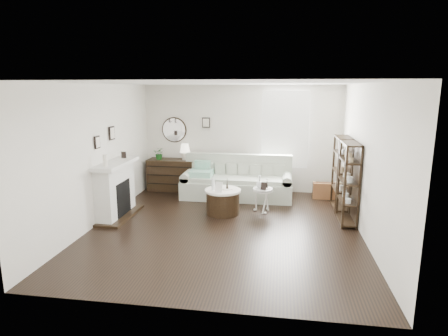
% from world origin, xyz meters
% --- Properties ---
extents(room, '(5.50, 5.50, 5.50)m').
position_xyz_m(room, '(0.73, 2.70, 1.60)').
color(room, black).
rests_on(room, ground).
extents(fireplace, '(0.50, 1.40, 1.84)m').
position_xyz_m(fireplace, '(-2.32, 0.30, 0.54)').
color(fireplace, silver).
rests_on(fireplace, ground).
extents(shelf_unit_far, '(0.30, 0.80, 1.60)m').
position_xyz_m(shelf_unit_far, '(2.33, 1.55, 0.80)').
color(shelf_unit_far, black).
rests_on(shelf_unit_far, ground).
extents(shelf_unit_near, '(0.30, 0.80, 1.60)m').
position_xyz_m(shelf_unit_near, '(2.33, 0.65, 0.80)').
color(shelf_unit_near, black).
rests_on(shelf_unit_near, ground).
extents(sofa, '(2.63, 0.91, 1.02)m').
position_xyz_m(sofa, '(-0.02, 2.08, 0.34)').
color(sofa, '#9EA895').
rests_on(sofa, ground).
extents(quilt, '(0.55, 0.45, 0.14)m').
position_xyz_m(quilt, '(-0.88, 1.95, 0.60)').
color(quilt, '#279266').
rests_on(quilt, sofa).
extents(suitcase, '(0.59, 0.20, 0.39)m').
position_xyz_m(suitcase, '(2.10, 2.26, 0.20)').
color(suitcase, brown).
rests_on(suitcase, ground).
extents(dresser, '(1.22, 0.52, 0.82)m').
position_xyz_m(dresser, '(-1.76, 2.47, 0.41)').
color(dresser, black).
rests_on(dresser, ground).
extents(table_lamp, '(0.34, 0.34, 0.41)m').
position_xyz_m(table_lamp, '(-1.41, 2.47, 1.02)').
color(table_lamp, white).
rests_on(table_lamp, dresser).
extents(potted_plant, '(0.28, 0.24, 0.31)m').
position_xyz_m(potted_plant, '(-2.07, 2.42, 0.97)').
color(potted_plant, '#175018').
rests_on(potted_plant, dresser).
extents(drum_table, '(0.76, 0.76, 0.53)m').
position_xyz_m(drum_table, '(-0.17, 0.80, 0.27)').
color(drum_table, black).
rests_on(drum_table, ground).
extents(pedestal_table, '(0.43, 0.43, 0.52)m').
position_xyz_m(pedestal_table, '(0.65, 1.05, 0.48)').
color(pedestal_table, white).
rests_on(pedestal_table, ground).
extents(eiffel_drum, '(0.14, 0.14, 0.21)m').
position_xyz_m(eiffel_drum, '(-0.09, 0.85, 0.63)').
color(eiffel_drum, black).
rests_on(eiffel_drum, drum_table).
extents(bottle_drum, '(0.07, 0.07, 0.31)m').
position_xyz_m(bottle_drum, '(-0.36, 0.72, 0.68)').
color(bottle_drum, silver).
rests_on(bottle_drum, drum_table).
extents(card_frame_drum, '(0.17, 0.10, 0.21)m').
position_xyz_m(card_frame_drum, '(-0.22, 0.61, 0.63)').
color(card_frame_drum, silver).
rests_on(card_frame_drum, drum_table).
extents(eiffel_ped, '(0.13, 0.13, 0.18)m').
position_xyz_m(eiffel_ped, '(0.74, 1.08, 0.61)').
color(eiffel_ped, black).
rests_on(eiffel_ped, pedestal_table).
extents(flask_ped, '(0.15, 0.15, 0.28)m').
position_xyz_m(flask_ped, '(0.58, 1.07, 0.66)').
color(flask_ped, silver).
rests_on(flask_ped, pedestal_table).
extents(card_frame_ped, '(0.13, 0.08, 0.16)m').
position_xyz_m(card_frame_ped, '(0.67, 0.94, 0.60)').
color(card_frame_ped, black).
rests_on(card_frame_ped, pedestal_table).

